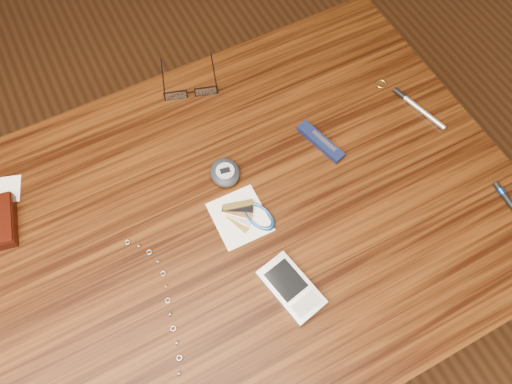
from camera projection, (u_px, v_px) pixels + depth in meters
The scene contains 10 objects.
ground at pixel (242, 320), 1.51m from camera, with size 3.80×3.80×0.00m, color #472814.
desk at pixel (233, 243), 0.94m from camera, with size 1.00×0.70×0.75m.
eyeglasses at pixel (191, 91), 0.96m from camera, with size 0.13×0.13×0.02m.
gold_ring at pixel (381, 84), 0.98m from camera, with size 0.02×0.02×0.00m, color #DAC36A.
pda_phone at pixel (291, 288), 0.79m from camera, with size 0.08×0.12×0.02m.
pedometer at pixel (225, 172), 0.88m from camera, with size 0.06×0.07×0.02m.
notepad_keys at pixel (249, 216), 0.85m from camera, with size 0.11×0.10×0.01m.
pocket_knife at pixel (321, 142), 0.91m from camera, with size 0.05×0.10×0.01m.
silver_pen at pixel (415, 105), 0.95m from camera, with size 0.04×0.12×0.01m.
black_blue_pen at pixel (508, 201), 0.86m from camera, with size 0.02×0.08×0.01m.
Camera 1 is at (-0.12, -0.32, 1.53)m, focal length 35.00 mm.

